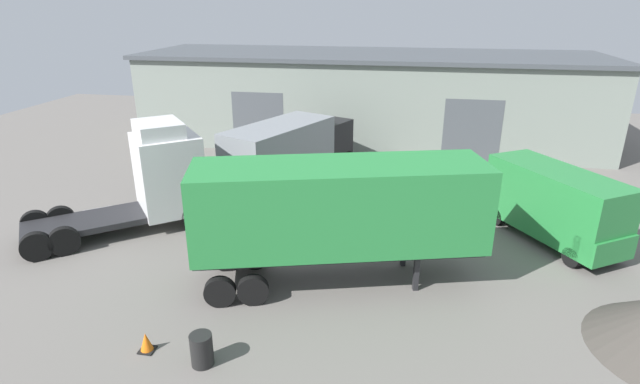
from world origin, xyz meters
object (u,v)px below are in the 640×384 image
object	(u,v)px
container_trailer_green	(338,209)
delivery_van_green	(557,205)
tractor_unit_white	(155,178)
oil_drum	(202,350)
box_truck_black	(290,148)
traffic_cone	(146,343)

from	to	relation	value
container_trailer_green	delivery_van_green	distance (m)	8.94
tractor_unit_white	delivery_van_green	xyz separation A→B (m)	(15.66, 1.24, -0.49)
delivery_van_green	oil_drum	size ratio (longest dim) A/B	6.49
container_trailer_green	box_truck_black	size ratio (longest dim) A/B	1.15
container_trailer_green	oil_drum	bearing A→B (deg)	-136.81
container_trailer_green	box_truck_black	bearing A→B (deg)	96.81
container_trailer_green	oil_drum	distance (m)	5.83
tractor_unit_white	oil_drum	world-z (taller)	tractor_unit_white
tractor_unit_white	delivery_van_green	bearing A→B (deg)	-34.80
box_truck_black	container_trailer_green	bearing A→B (deg)	-133.17
container_trailer_green	oil_drum	size ratio (longest dim) A/B	10.79
container_trailer_green	traffic_cone	world-z (taller)	container_trailer_green
delivery_van_green	traffic_cone	distance (m)	15.08
container_trailer_green	oil_drum	xyz separation A→B (m)	(-2.78, -4.66, -2.14)
container_trailer_green	traffic_cone	xyz separation A→B (m)	(-4.45, -4.44, -2.33)
tractor_unit_white	container_trailer_green	world-z (taller)	tractor_unit_white
container_trailer_green	box_truck_black	xyz separation A→B (m)	(-3.70, 8.81, -0.70)
traffic_cone	box_truck_black	bearing A→B (deg)	86.78
delivery_van_green	box_truck_black	bearing A→B (deg)	-143.99
container_trailer_green	box_truck_black	distance (m)	9.58
box_truck_black	oil_drum	world-z (taller)	box_truck_black
tractor_unit_white	oil_drum	xyz separation A→B (m)	(5.17, -7.81, -1.58)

